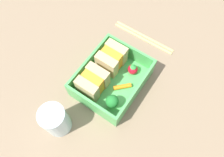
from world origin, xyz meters
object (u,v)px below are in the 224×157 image
object	(u,v)px
sandwich_left	(93,82)
broccoli_floret	(112,101)
sandwich_center_left	(112,59)
chopstick_pair	(144,37)
carrot_stick_far_left	(123,86)
drinking_glass	(56,120)
strawberry_far_left	(133,69)

from	to	relation	value
sandwich_left	broccoli_floret	xyz separation A→B (cm)	(-1.22, -6.28, -0.43)
sandwich_center_left	chopstick_pair	world-z (taller)	sandwich_center_left
carrot_stick_far_left	drinking_glass	distance (cm)	17.55
carrot_stick_far_left	drinking_glass	world-z (taller)	drinking_glass
carrot_stick_far_left	drinking_glass	size ratio (longest dim) A/B	0.50
broccoli_floret	chopstick_pair	world-z (taller)	broccoli_floret
sandwich_center_left	strawberry_far_left	distance (cm)	5.91
sandwich_left	strawberry_far_left	size ratio (longest dim) A/B	2.04
sandwich_left	sandwich_center_left	distance (cm)	7.78
broccoli_floret	sandwich_center_left	bearing A→B (deg)	34.89
broccoli_floret	chopstick_pair	bearing A→B (deg)	10.58
broccoli_floret	carrot_stick_far_left	bearing A→B (deg)	4.88
broccoli_floret	sandwich_left	bearing A→B (deg)	78.99
sandwich_center_left	drinking_glass	distance (cm)	19.60
carrot_stick_far_left	sandwich_center_left	bearing A→B (deg)	57.44
drinking_glass	sandwich_left	bearing A→B (deg)	-6.16
broccoli_floret	chopstick_pair	size ratio (longest dim) A/B	0.23
carrot_stick_far_left	drinking_glass	bearing A→B (deg)	155.86
sandwich_left	strawberry_far_left	distance (cm)	10.68
sandwich_center_left	chopstick_pair	distance (cm)	13.48
chopstick_pair	drinking_glass	xyz separation A→B (cm)	(-32.32, 3.48, 3.96)
sandwich_left	broccoli_floret	distance (cm)	6.41
chopstick_pair	drinking_glass	size ratio (longest dim) A/B	2.10
carrot_stick_far_left	chopstick_pair	distance (cm)	16.93
drinking_glass	carrot_stick_far_left	bearing A→B (deg)	-24.14
broccoli_floret	chopstick_pair	xyz separation A→B (cm)	(21.77, 4.07, -3.30)
broccoli_floret	drinking_glass	bearing A→B (deg)	144.43
chopstick_pair	carrot_stick_far_left	bearing A→B (deg)	-167.63
sandwich_center_left	strawberry_far_left	xyz separation A→B (cm)	(1.19, -5.59, -1.48)
sandwich_left	chopstick_pair	distance (cm)	21.00
sandwich_center_left	drinking_glass	size ratio (longest dim) A/B	0.74
strawberry_far_left	carrot_stick_far_left	bearing A→B (deg)	-177.23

